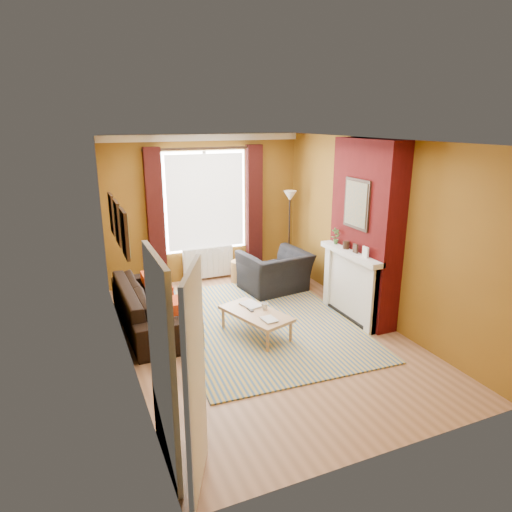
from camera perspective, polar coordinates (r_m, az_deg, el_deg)
name	(u,v)px	position (r m, az deg, el deg)	size (l,w,h in m)	color
ground	(263,334)	(6.87, 0.83, -9.78)	(5.50, 5.50, 0.00)	brown
room_walls	(293,236)	(6.89, 4.68, 2.51)	(3.82, 5.54, 2.83)	brown
striped_rug	(262,322)	(7.23, 0.77, -8.26)	(2.82, 3.78, 0.02)	#2F5482
sofa	(152,304)	(7.21, -12.82, -5.92)	(2.32, 0.91, 0.68)	black
armchair	(275,272)	(8.40, 2.36, -1.99)	(1.14, 1.00, 0.74)	black
coffee_table	(256,315)	(6.71, -0.03, -7.33)	(0.87, 1.23, 0.37)	tan
wicker_stool	(240,272)	(8.89, -2.06, -1.97)	(0.34, 0.34, 0.43)	#9E7644
floor_lamp	(290,210)	(8.96, 4.23, 5.81)	(0.29, 0.29, 1.74)	black
book_a	(263,321)	(6.39, 0.94, -8.11)	(0.18, 0.24, 0.02)	#999999
book_b	(245,307)	(6.85, -1.45, -6.34)	(0.24, 0.32, 0.02)	#999999
mug	(265,306)	(6.77, 1.08, -6.29)	(0.10, 0.10, 0.10)	#999999
tv_remote	(250,310)	(6.75, -0.72, -6.74)	(0.06, 0.15, 0.02)	#29292C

